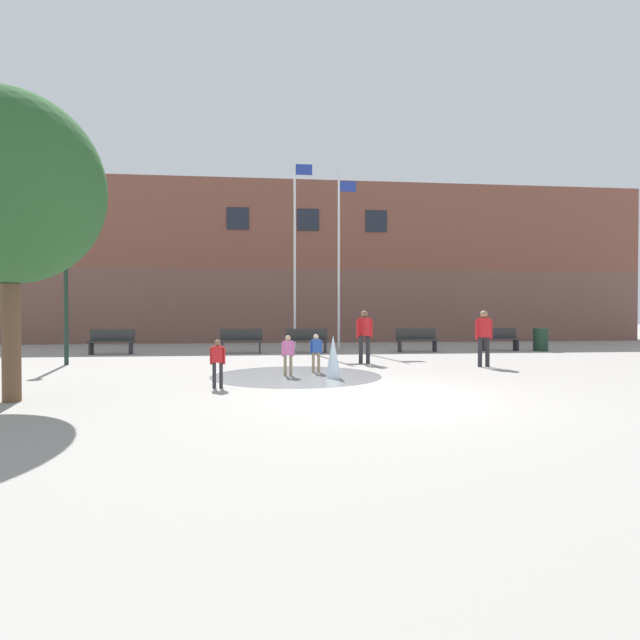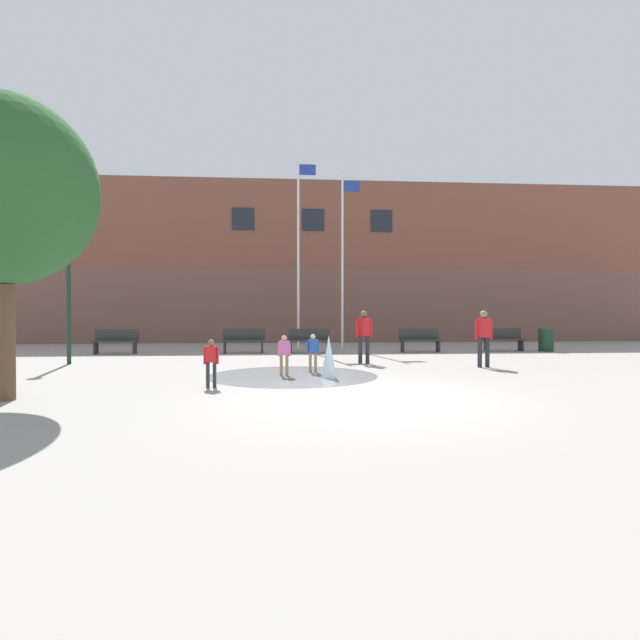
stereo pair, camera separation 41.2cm
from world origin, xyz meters
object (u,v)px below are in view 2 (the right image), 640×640
object	(u,v)px
child_in_fountain	(284,352)
lamp_post_left_lane	(68,277)
park_bench_near_trashcan	(503,339)
trash_can	(546,340)
park_bench_under_right_flagpole	(420,340)
flagpole_right	(343,254)
flagpole_left	(299,246)
teen_by_trashcan	(484,334)
child_with_pink_shirt	(211,359)
park_bench_center	(309,340)
park_bench_left_of_flagpoles	(244,340)
child_running	(313,350)
adult_in_red	(364,333)
park_bench_far_left	(116,341)
street_tree_foreground	(4,190)

from	to	relation	value
child_in_fountain	lamp_post_left_lane	bearing A→B (deg)	-0.02
park_bench_near_trashcan	trash_can	bearing A→B (deg)	-10.55
park_bench_under_right_flagpole	flagpole_right	bearing A→B (deg)	139.35
park_bench_under_right_flagpole	flagpole_left	world-z (taller)	flagpole_left
park_bench_under_right_flagpole	flagpole_right	xyz separation A→B (m)	(-2.71, 2.33, 3.55)
park_bench_near_trashcan	teen_by_trashcan	bearing A→B (deg)	-119.28
child_with_pink_shirt	park_bench_center	bearing A→B (deg)	-104.14
park_bench_left_of_flagpoles	flagpole_right	size ratio (longest dim) A/B	0.21
park_bench_left_of_flagpoles	flagpole_left	distance (m)	4.99
child_running	teen_by_trashcan	world-z (taller)	teen_by_trashcan
adult_in_red	teen_by_trashcan	world-z (taller)	same
trash_can	lamp_post_left_lane	bearing A→B (deg)	-168.24
child_in_fountain	flagpole_right	world-z (taller)	flagpole_right
child_running	park_bench_far_left	bearing A→B (deg)	123.39
park_bench_left_of_flagpoles	flagpole_left	world-z (taller)	flagpole_left
flagpole_right	flagpole_left	bearing A→B (deg)	-180.00
park_bench_center	flagpole_left	bearing A→B (deg)	97.47
park_bench_far_left	teen_by_trashcan	distance (m)	13.00
park_bench_near_trashcan	trash_can	xyz separation A→B (m)	(1.61, -0.30, -0.03)
park_bench_under_right_flagpole	flagpole_left	xyz separation A→B (m)	(-4.61, 2.33, 3.89)
flagpole_right	street_tree_foreground	distance (m)	14.27
teen_by_trashcan	child_running	bearing A→B (deg)	45.95
child_running	park_bench_left_of_flagpoles	bearing A→B (deg)	95.20
lamp_post_left_lane	street_tree_foreground	distance (m)	6.48
park_bench_center	child_in_fountain	xyz separation A→B (m)	(-1.01, -6.91, 0.10)
child_running	park_bench_center	bearing A→B (deg)	73.55
park_bench_left_of_flagpoles	trash_can	xyz separation A→B (m)	(11.82, -0.20, -0.03)
adult_in_red	teen_by_trashcan	size ratio (longest dim) A/B	1.00
child_running	flagpole_right	size ratio (longest dim) A/B	0.13
park_bench_left_of_flagpoles	park_bench_near_trashcan	size ratio (longest dim) A/B	1.00
park_bench_far_left	trash_can	world-z (taller)	park_bench_far_left
park_bench_far_left	park_bench_under_right_flagpole	distance (m)	11.49
lamp_post_left_lane	trash_can	world-z (taller)	lamp_post_left_lane
park_bench_far_left	child_with_pink_shirt	distance (m)	9.89
park_bench_left_of_flagpoles	flagpole_right	world-z (taller)	flagpole_right
park_bench_near_trashcan	teen_by_trashcan	size ratio (longest dim) A/B	1.01
teen_by_trashcan	child_with_pink_shirt	size ratio (longest dim) A/B	1.61
child_running	street_tree_foreground	size ratio (longest dim) A/B	0.18
park_bench_far_left	adult_in_red	world-z (taller)	adult_in_red
trash_can	street_tree_foreground	xyz separation A→B (m)	(-15.22, -9.70, 3.22)
street_tree_foreground	child_running	bearing A→B (deg)	32.10
park_bench_under_right_flagpole	flagpole_right	size ratio (longest dim) A/B	0.21
park_bench_near_trashcan	flagpole_left	xyz separation A→B (m)	(-8.03, 2.15, 3.89)
child_in_fountain	street_tree_foreground	distance (m)	6.47
park_bench_under_right_flagpole	child_with_pink_shirt	bearing A→B (deg)	-128.25
park_bench_under_right_flagpole	child_running	xyz separation A→B (m)	(-4.57, -6.29, 0.10)
flagpole_right	lamp_post_left_lane	bearing A→B (deg)	-146.52
flagpole_right	lamp_post_left_lane	world-z (taller)	flagpole_right
park_bench_near_trashcan	child_with_pink_shirt	xyz separation A→B (m)	(-10.23, -8.81, 0.10)
park_bench_near_trashcan	street_tree_foreground	xyz separation A→B (m)	(-13.62, -10.00, 3.19)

